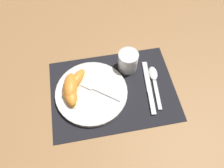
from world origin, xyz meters
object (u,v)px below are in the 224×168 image
Objects in this scene: knife at (149,88)px; fork at (95,88)px; plate at (91,92)px; spoon at (154,79)px; juice_glass at (128,62)px; citrus_wedge_2 at (70,93)px; citrus_wedge_1 at (71,86)px; citrus_wedge_0 at (74,83)px.

knife is 1.45× the size of fork.
spoon is (0.25, 0.02, -0.00)m from plate.
juice_glass is 0.17m from fork.
knife is at bearing -5.25° from plate.
citrus_wedge_1 is at bearing 78.22° from citrus_wedge_2.
juice_glass reaches higher than knife.
juice_glass reaches higher than spoon.
spoon is 1.62× the size of citrus_wedge_1.
plate is 0.07m from citrus_wedge_0.
fork is at bearing -149.60° from juice_glass.
citrus_wedge_2 is (-0.00, -0.02, -0.00)m from citrus_wedge_1.
citrus_wedge_0 is at bearing 147.08° from plate.
citrus_wedge_1 reaches higher than knife.
juice_glass is at bearing 17.13° from citrus_wedge_1.
knife is 0.29m from citrus_wedge_1.
citrus_wedge_0 is (-0.21, -0.05, -0.00)m from juice_glass.
knife is (0.06, -0.11, -0.03)m from juice_glass.
juice_glass reaches higher than citrus_wedge_0.
spoon is 0.23m from fork.
knife is (0.22, -0.02, -0.01)m from plate.
fork reaches higher than plate.
citrus_wedge_1 is 0.02m from citrus_wedge_2.
knife is at bearing -8.11° from citrus_wedge_1.
plate is at bearing 174.75° from knife.
spoon is at bearing 49.78° from knife.
citrus_wedge_0 reaches higher than plate.
knife is 0.05m from spoon.
citrus_wedge_2 is at bearing -101.78° from citrus_wedge_1.
citrus_wedge_1 is (-0.01, -0.02, 0.00)m from citrus_wedge_0.
fork is 1.22× the size of citrus_wedge_0.
citrus_wedge_1 is (-0.08, 0.01, 0.02)m from fork.
spoon is at bearing -4.18° from citrus_wedge_0.
citrus_wedge_0 reaches higher than spoon.
juice_glass is 0.13m from knife.
juice_glass is at bearing 139.50° from spoon.
spoon is at bearing 1.92° from fork.
citrus_wedge_2 is (-0.08, -0.00, 0.02)m from plate.
citrus_wedge_1 is at bearing -162.87° from juice_glass.
plate is at bearing -152.27° from fork.
spoon is 1.44× the size of citrus_wedge_0.
plate is at bearing -16.57° from citrus_wedge_1.
citrus_wedge_2 is at bearing -178.02° from plate.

